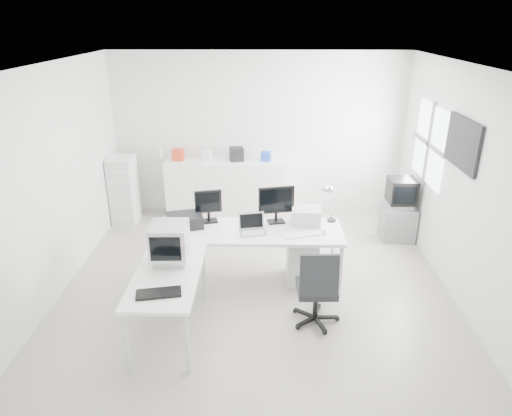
{
  "coord_description": "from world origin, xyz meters",
  "views": [
    {
      "loc": [
        0.1,
        -5.25,
        3.29
      ],
      "look_at": [
        0.0,
        0.2,
        1.0
      ],
      "focal_mm": 32.0,
      "sensor_mm": 36.0,
      "label": 1
    }
  ],
  "objects_px": {
    "lcd_monitor_small": "(208,206)",
    "inkjet_printer": "(185,220)",
    "laptop": "(253,225)",
    "sideboard": "(226,188)",
    "side_desk": "(169,303)",
    "drawer_pedestal": "(302,259)",
    "lcd_monitor_large": "(276,205)",
    "crt_tv": "(401,193)",
    "filing_cabinet": "(124,190)",
    "laser_printer": "(306,216)",
    "tv_cabinet": "(397,223)",
    "main_desk": "(249,255)",
    "office_chair": "(317,285)",
    "crt_monitor": "(170,245)"
  },
  "relations": [
    {
      "from": "lcd_monitor_small",
      "to": "inkjet_printer",
      "type": "bearing_deg",
      "value": -166.48
    },
    {
      "from": "laptop",
      "to": "sideboard",
      "type": "bearing_deg",
      "value": 92.1
    },
    {
      "from": "side_desk",
      "to": "sideboard",
      "type": "height_order",
      "value": "sideboard"
    },
    {
      "from": "drawer_pedestal",
      "to": "lcd_monitor_large",
      "type": "relative_size",
      "value": 1.21
    },
    {
      "from": "crt_tv",
      "to": "filing_cabinet",
      "type": "bearing_deg",
      "value": 172.2
    },
    {
      "from": "inkjet_printer",
      "to": "lcd_monitor_small",
      "type": "height_order",
      "value": "lcd_monitor_small"
    },
    {
      "from": "laptop",
      "to": "drawer_pedestal",
      "type": "bearing_deg",
      "value": 1.85
    },
    {
      "from": "laser_printer",
      "to": "tv_cabinet",
      "type": "relative_size",
      "value": 0.68
    },
    {
      "from": "laser_printer",
      "to": "main_desk",
      "type": "bearing_deg",
      "value": -160.01
    },
    {
      "from": "laptop",
      "to": "laser_printer",
      "type": "xyz_separation_m",
      "value": [
        0.7,
        0.32,
        -0.01
      ]
    },
    {
      "from": "crt_tv",
      "to": "filing_cabinet",
      "type": "relative_size",
      "value": 0.43
    },
    {
      "from": "drawer_pedestal",
      "to": "lcd_monitor_small",
      "type": "relative_size",
      "value": 1.34
    },
    {
      "from": "side_desk",
      "to": "tv_cabinet",
      "type": "bearing_deg",
      "value": 37.11
    },
    {
      "from": "laptop",
      "to": "lcd_monitor_small",
      "type": "bearing_deg",
      "value": 138.6
    },
    {
      "from": "side_desk",
      "to": "lcd_monitor_small",
      "type": "xyz_separation_m",
      "value": [
        0.3,
        1.35,
        0.6
      ]
    },
    {
      "from": "crt_tv",
      "to": "laptop",
      "type": "bearing_deg",
      "value": -148.41
    },
    {
      "from": "laptop",
      "to": "office_chair",
      "type": "bearing_deg",
      "value": -57.81
    },
    {
      "from": "main_desk",
      "to": "laser_printer",
      "type": "bearing_deg",
      "value": 16.35
    },
    {
      "from": "laptop",
      "to": "crt_tv",
      "type": "bearing_deg",
      "value": 20.45
    },
    {
      "from": "lcd_monitor_large",
      "to": "filing_cabinet",
      "type": "height_order",
      "value": "lcd_monitor_large"
    },
    {
      "from": "laptop",
      "to": "office_chair",
      "type": "distance_m",
      "value": 1.14
    },
    {
      "from": "inkjet_printer",
      "to": "crt_monitor",
      "type": "height_order",
      "value": "crt_monitor"
    },
    {
      "from": "tv_cabinet",
      "to": "sideboard",
      "type": "height_order",
      "value": "sideboard"
    },
    {
      "from": "lcd_monitor_small",
      "to": "crt_monitor",
      "type": "height_order",
      "value": "lcd_monitor_small"
    },
    {
      "from": "main_desk",
      "to": "side_desk",
      "type": "distance_m",
      "value": 1.39
    },
    {
      "from": "laptop",
      "to": "laser_printer",
      "type": "distance_m",
      "value": 0.77
    },
    {
      "from": "lcd_monitor_small",
      "to": "filing_cabinet",
      "type": "relative_size",
      "value": 0.39
    },
    {
      "from": "lcd_monitor_large",
      "to": "laser_printer",
      "type": "relative_size",
      "value": 1.31
    },
    {
      "from": "side_desk",
      "to": "crt_tv",
      "type": "relative_size",
      "value": 2.8
    },
    {
      "from": "office_chair",
      "to": "sideboard",
      "type": "distance_m",
      "value": 3.32
    },
    {
      "from": "lcd_monitor_large",
      "to": "tv_cabinet",
      "type": "height_order",
      "value": "lcd_monitor_large"
    },
    {
      "from": "crt_monitor",
      "to": "inkjet_printer",
      "type": "bearing_deg",
      "value": 88.57
    },
    {
      "from": "laser_printer",
      "to": "crt_tv",
      "type": "xyz_separation_m",
      "value": [
        1.55,
        1.07,
        -0.08
      ]
    },
    {
      "from": "crt_monitor",
      "to": "office_chair",
      "type": "bearing_deg",
      "value": -2.68
    },
    {
      "from": "laptop",
      "to": "sideboard",
      "type": "height_order",
      "value": "sideboard"
    },
    {
      "from": "laptop",
      "to": "office_chair",
      "type": "height_order",
      "value": "office_chair"
    },
    {
      "from": "crt_tv",
      "to": "lcd_monitor_small",
      "type": "bearing_deg",
      "value": -160.04
    },
    {
      "from": "inkjet_printer",
      "to": "tv_cabinet",
      "type": "distance_m",
      "value": 3.42
    },
    {
      "from": "office_chair",
      "to": "crt_tv",
      "type": "distance_m",
      "value": 2.66
    },
    {
      "from": "laser_printer",
      "to": "filing_cabinet",
      "type": "relative_size",
      "value": 0.33
    },
    {
      "from": "lcd_monitor_small",
      "to": "laptop",
      "type": "bearing_deg",
      "value": -43.3
    },
    {
      "from": "lcd_monitor_small",
      "to": "laptop",
      "type": "distance_m",
      "value": 0.7
    },
    {
      "from": "lcd_monitor_large",
      "to": "side_desk",
      "type": "bearing_deg",
      "value": -143.97
    },
    {
      "from": "tv_cabinet",
      "to": "main_desk",
      "type": "bearing_deg",
      "value": -150.83
    },
    {
      "from": "laptop",
      "to": "crt_monitor",
      "type": "bearing_deg",
      "value": -151.33
    },
    {
      "from": "drawer_pedestal",
      "to": "sideboard",
      "type": "distance_m",
      "value": 2.45
    },
    {
      "from": "lcd_monitor_large",
      "to": "crt_monitor",
      "type": "bearing_deg",
      "value": -149.83
    },
    {
      "from": "main_desk",
      "to": "drawer_pedestal",
      "type": "xyz_separation_m",
      "value": [
        0.7,
        0.05,
        -0.08
      ]
    },
    {
      "from": "office_chair",
      "to": "tv_cabinet",
      "type": "distance_m",
      "value": 2.66
    },
    {
      "from": "main_desk",
      "to": "laser_printer",
      "type": "distance_m",
      "value": 0.92
    }
  ]
}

